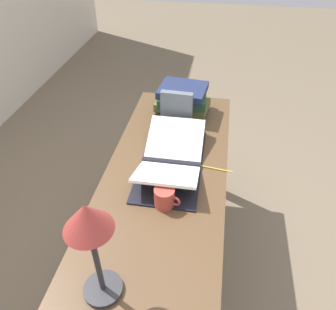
{
  "coord_description": "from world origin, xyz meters",
  "views": [
    {
      "loc": [
        -1.07,
        -0.2,
        1.72
      ],
      "look_at": [
        0.05,
        -0.01,
        0.81
      ],
      "focal_mm": 35.0,
      "sensor_mm": 36.0,
      "label": 1
    }
  ],
  "objects_px": {
    "open_book": "(171,159)",
    "pencil": "(214,168)",
    "reading_lamp": "(90,230)",
    "book_stack_tall": "(183,100)",
    "book_standing_upright": "(176,111)",
    "coffee_mug": "(165,197)"
  },
  "relations": [
    {
      "from": "open_book",
      "to": "pencil",
      "type": "relative_size",
      "value": 3.28
    },
    {
      "from": "reading_lamp",
      "to": "open_book",
      "type": "bearing_deg",
      "value": -9.94
    },
    {
      "from": "book_stack_tall",
      "to": "pencil",
      "type": "relative_size",
      "value": 1.8
    },
    {
      "from": "open_book",
      "to": "pencil",
      "type": "height_order",
      "value": "open_book"
    },
    {
      "from": "book_standing_upright",
      "to": "coffee_mug",
      "type": "distance_m",
      "value": 0.56
    },
    {
      "from": "reading_lamp",
      "to": "book_standing_upright",
      "type": "bearing_deg",
      "value": -5.57
    },
    {
      "from": "reading_lamp",
      "to": "coffee_mug",
      "type": "xyz_separation_m",
      "value": [
        0.4,
        -0.13,
        -0.26
      ]
    },
    {
      "from": "book_stack_tall",
      "to": "reading_lamp",
      "type": "height_order",
      "value": "reading_lamp"
    },
    {
      "from": "open_book",
      "to": "reading_lamp",
      "type": "distance_m",
      "value": 0.71
    },
    {
      "from": "book_standing_upright",
      "to": "coffee_mug",
      "type": "height_order",
      "value": "book_standing_upright"
    },
    {
      "from": "reading_lamp",
      "to": "book_stack_tall",
      "type": "bearing_deg",
      "value": -5.26
    },
    {
      "from": "pencil",
      "to": "book_stack_tall",
      "type": "bearing_deg",
      "value": 24.06
    },
    {
      "from": "book_standing_upright",
      "to": "pencil",
      "type": "bearing_deg",
      "value": -140.68
    },
    {
      "from": "book_standing_upright",
      "to": "reading_lamp",
      "type": "height_order",
      "value": "reading_lamp"
    },
    {
      "from": "book_standing_upright",
      "to": "coffee_mug",
      "type": "xyz_separation_m",
      "value": [
        -0.56,
        -0.04,
        -0.07
      ]
    },
    {
      "from": "open_book",
      "to": "reading_lamp",
      "type": "relative_size",
      "value": 1.42
    },
    {
      "from": "book_standing_upright",
      "to": "book_stack_tall",
      "type": "bearing_deg",
      "value": -0.39
    },
    {
      "from": "book_standing_upright",
      "to": "pencil",
      "type": "xyz_separation_m",
      "value": [
        -0.3,
        -0.22,
        -0.1
      ]
    },
    {
      "from": "coffee_mug",
      "to": "pencil",
      "type": "distance_m",
      "value": 0.32
    },
    {
      "from": "reading_lamp",
      "to": "pencil",
      "type": "height_order",
      "value": "reading_lamp"
    },
    {
      "from": "reading_lamp",
      "to": "coffee_mug",
      "type": "relative_size",
      "value": 3.56
    },
    {
      "from": "reading_lamp",
      "to": "coffee_mug",
      "type": "bearing_deg",
      "value": -18.1
    }
  ]
}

